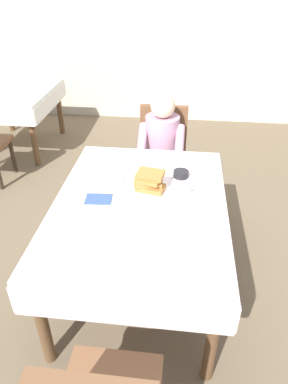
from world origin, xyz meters
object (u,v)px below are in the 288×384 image
(diner_person, at_px, (162,144))
(background_table_far, at_px, (15,99))
(dining_table_main, at_px, (140,213))
(syrup_pitcher, at_px, (119,177))
(fork_left_of_plate, at_px, (120,191))
(breakfast_stack, at_px, (150,181))
(knife_right_of_plate, at_px, (177,194))
(cup_coffee, at_px, (186,190))
(spoon_near_edge, at_px, (152,218))
(chair_diner, at_px, (162,150))
(bowl_butter, at_px, (181,174))
(plate_breakfast, at_px, (149,190))

(diner_person, distance_m, background_table_far, 2.20)
(dining_table_main, bearing_deg, syrup_pitcher, 127.42)
(diner_person, relative_size, syrup_pitcher, 14.00)
(dining_table_main, bearing_deg, fork_left_of_plate, 143.39)
(diner_person, distance_m, fork_left_of_plate, 0.93)
(breakfast_stack, xyz_separation_m, knife_right_of_plate, (0.19, -0.02, -0.08))
(breakfast_stack, height_order, cup_coffee, breakfast_stack)
(cup_coffee, xyz_separation_m, fork_left_of_plate, (-0.43, 0.01, -0.04))
(dining_table_main, distance_m, diner_person, 1.02)
(knife_right_of_plate, bearing_deg, syrup_pitcher, 76.57)
(fork_left_of_plate, bearing_deg, syrup_pitcher, 19.03)
(cup_coffee, bearing_deg, background_table_far, 135.55)
(dining_table_main, height_order, breakfast_stack, breakfast_stack)
(fork_left_of_plate, bearing_deg, knife_right_of_plate, -83.64)
(spoon_near_edge, height_order, background_table_far, spoon_near_edge)
(chair_diner, height_order, bowl_butter, chair_diner)
(diner_person, xyz_separation_m, fork_left_of_plate, (-0.21, -0.91, 0.07))
(knife_right_of_plate, relative_size, spoon_near_edge, 1.33)
(chair_diner, distance_m, background_table_far, 2.12)
(dining_table_main, xyz_separation_m, cup_coffee, (0.29, 0.10, 0.13))
(breakfast_stack, distance_m, knife_right_of_plate, 0.20)
(diner_person, xyz_separation_m, spoon_near_edge, (0.03, -1.18, 0.07))
(diner_person, xyz_separation_m, breakfast_stack, (-0.02, -0.88, 0.15))
(dining_table_main, relative_size, background_table_far, 1.36)
(knife_right_of_plate, distance_m, spoon_near_edge, 0.31)
(bowl_butter, distance_m, syrup_pitcher, 0.44)
(chair_diner, bearing_deg, spoon_near_edge, 91.08)
(diner_person, relative_size, fork_left_of_plate, 6.22)
(syrup_pitcher, xyz_separation_m, background_table_far, (-1.64, 1.93, -0.15))
(chair_diner, xyz_separation_m, knife_right_of_plate, (0.17, -1.06, 0.21))
(dining_table_main, distance_m, spoon_near_edge, 0.21)
(diner_person, bearing_deg, chair_diner, -90.00)
(fork_left_of_plate, xyz_separation_m, knife_right_of_plate, (0.38, -0.00, 0.00))
(diner_person, height_order, background_table_far, diner_person)
(breakfast_stack, relative_size, bowl_butter, 1.91)
(chair_diner, relative_size, fork_left_of_plate, 5.17)
(dining_table_main, xyz_separation_m, knife_right_of_plate, (0.23, 0.11, 0.09))
(spoon_near_edge, xyz_separation_m, background_table_far, (-1.90, 2.32, -0.12))
(fork_left_of_plate, distance_m, background_table_far, 2.64)
(breakfast_stack, relative_size, background_table_far, 0.19)
(dining_table_main, bearing_deg, chair_diner, 86.71)
(knife_right_of_plate, bearing_deg, cup_coffee, -94.01)
(diner_person, relative_size, plate_breakfast, 4.00)
(bowl_butter, xyz_separation_m, background_table_far, (-2.06, 1.81, -0.14))
(spoon_near_edge, bearing_deg, bowl_butter, 81.09)
(cup_coffee, bearing_deg, bowl_butter, 98.43)
(bowl_butter, bearing_deg, syrup_pitcher, -164.24)
(breakfast_stack, relative_size, syrup_pitcher, 2.63)
(bowl_butter, bearing_deg, breakfast_stack, -133.51)
(fork_left_of_plate, bearing_deg, dining_table_main, -120.25)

